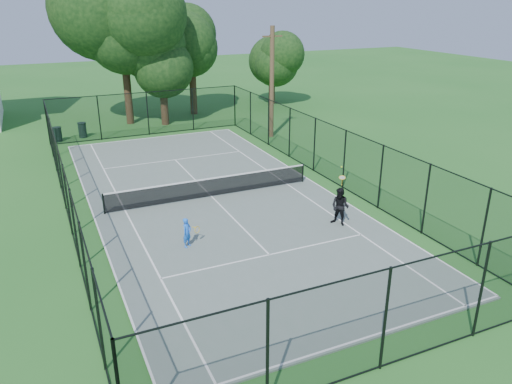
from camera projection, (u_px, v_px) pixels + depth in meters
name	position (u px, v px, depth m)	size (l,w,h in m)	color
ground	(212.00, 198.00, 23.98)	(120.00, 120.00, 0.00)	#256422
tennis_court	(212.00, 197.00, 23.97)	(11.00, 24.00, 0.06)	slate
tennis_net	(211.00, 186.00, 23.77)	(10.08, 0.08, 0.95)	black
fence	(211.00, 168.00, 23.44)	(13.10, 26.10, 3.00)	black
tree_near_left	(123.00, 36.00, 35.84)	(7.97, 7.97, 10.39)	#332114
tree_near_mid	(161.00, 63.00, 36.19)	(5.67, 5.67, 7.42)	#332114
tree_near_right	(191.00, 54.00, 39.61)	(5.48, 5.48, 7.57)	#332114
tree_far_right	(272.00, 63.00, 43.98)	(4.40, 4.40, 5.83)	#332114
trash_bin_left	(58.00, 134.00, 33.19)	(0.58, 0.58, 0.97)	black
trash_bin_right	(82.00, 130.00, 34.15)	(0.58, 0.58, 1.03)	black
utility_pole	(272.00, 82.00, 33.18)	(1.40, 0.30, 7.32)	#4C3823
player_blue	(187.00, 232.00, 18.96)	(0.84, 0.48, 1.17)	blue
player_black	(340.00, 207.00, 20.71)	(0.94, 1.16, 2.35)	black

